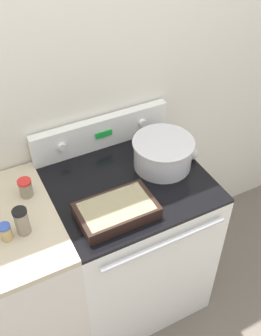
# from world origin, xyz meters

# --- Properties ---
(ground_plane) EXTENTS (12.00, 12.00, 0.00)m
(ground_plane) POSITION_xyz_m (0.00, 0.00, 0.00)
(ground_plane) COLOR #6B6056
(kitchen_wall) EXTENTS (8.00, 0.05, 2.50)m
(kitchen_wall) POSITION_xyz_m (0.00, 0.70, 1.25)
(kitchen_wall) COLOR silver
(kitchen_wall) RESTS_ON ground_plane
(stove_range) EXTENTS (0.74, 0.69, 0.93)m
(stove_range) POSITION_xyz_m (0.00, 0.33, 0.46)
(stove_range) COLOR white
(stove_range) RESTS_ON ground_plane
(control_panel) EXTENTS (0.74, 0.07, 0.17)m
(control_panel) POSITION_xyz_m (0.00, 0.64, 1.01)
(control_panel) COLOR white
(control_panel) RESTS_ON stove_range
(side_counter) EXTENTS (0.56, 0.66, 0.94)m
(side_counter) POSITION_xyz_m (-0.65, 0.33, 0.47)
(side_counter) COLOR silver
(side_counter) RESTS_ON ground_plane
(mixing_bowl) EXTENTS (0.30, 0.30, 0.15)m
(mixing_bowl) POSITION_xyz_m (0.20, 0.36, 1.01)
(mixing_bowl) COLOR silver
(mixing_bowl) RESTS_ON stove_range
(casserole_dish) EXTENTS (0.34, 0.21, 0.06)m
(casserole_dish) POSITION_xyz_m (-0.14, 0.16, 0.96)
(casserole_dish) COLOR black
(casserole_dish) RESTS_ON stove_range
(ladle) EXTENTS (0.07, 0.31, 0.07)m
(ladle) POSITION_xyz_m (0.36, 0.36, 0.96)
(ladle) COLOR #B7B7B7
(ladle) RESTS_ON stove_range
(spice_jar_red_cap) EXTENTS (0.06, 0.06, 0.09)m
(spice_jar_red_cap) POSITION_xyz_m (-0.46, 0.45, 0.98)
(spice_jar_red_cap) COLOR gray
(spice_jar_red_cap) RESTS_ON side_counter
(spice_jar_black_cap) EXTENTS (0.06, 0.06, 0.13)m
(spice_jar_black_cap) POSITION_xyz_m (-0.53, 0.24, 1.00)
(spice_jar_black_cap) COLOR gray
(spice_jar_black_cap) RESTS_ON side_counter
(spice_jar_blue_cap) EXTENTS (0.05, 0.05, 0.08)m
(spice_jar_blue_cap) POSITION_xyz_m (-0.60, 0.24, 0.98)
(spice_jar_blue_cap) COLOR tan
(spice_jar_blue_cap) RESTS_ON side_counter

